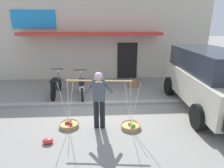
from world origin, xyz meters
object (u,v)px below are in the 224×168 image
at_px(fruit_basket_right_side, 131,125).
at_px(motorcycle_nearest_shop, 56,86).
at_px(parked_truck, 210,78).
at_px(wooden_crate, 133,84).
at_px(plastic_litter_bag, 48,141).
at_px(fruit_vendor, 99,97).
at_px(fruit_basket_left_side, 69,124).
at_px(motorcycle_second_in_row, 81,87).

distance_m(fruit_basket_right_side, motorcycle_nearest_shop, 4.01).
xyz_separation_m(parked_truck, wooden_crate, (-2.29, 2.59, -0.97)).
bearing_deg(plastic_litter_bag, motorcycle_nearest_shop, 98.51).
relative_size(fruit_vendor, fruit_basket_right_side, 1.27).
distance_m(fruit_basket_left_side, motorcycle_second_in_row, 2.49).
bearing_deg(plastic_litter_bag, parked_truck, 20.06).
distance_m(parked_truck, plastic_litter_bag, 5.68).
relative_size(fruit_basket_right_side, parked_truck, 0.30).
relative_size(plastic_litter_bag, wooden_crate, 0.64).
bearing_deg(fruit_vendor, wooden_crate, 66.72).
height_order(parked_truck, plastic_litter_bag, parked_truck).
relative_size(fruit_basket_right_side, motorcycle_second_in_row, 0.80).
bearing_deg(motorcycle_nearest_shop, fruit_basket_right_side, -45.98).
distance_m(motorcycle_second_in_row, parked_truck, 4.91).
bearing_deg(motorcycle_second_in_row, fruit_vendor, -73.43).
relative_size(fruit_basket_left_side, plastic_litter_bag, 5.18).
bearing_deg(parked_truck, plastic_litter_bag, -159.94).
relative_size(parked_truck, plastic_litter_bag, 17.50).
distance_m(fruit_basket_right_side, plastic_litter_bag, 2.34).
bearing_deg(parked_truck, fruit_basket_left_side, -167.19).
bearing_deg(fruit_basket_right_side, plastic_litter_bag, -164.45).
height_order(fruit_vendor, fruit_basket_left_side, fruit_vendor).
bearing_deg(plastic_litter_bag, fruit_basket_right_side, 15.55).
bearing_deg(fruit_basket_left_side, parked_truck, 12.81).
bearing_deg(motorcycle_second_in_row, fruit_basket_left_side, -93.71).
bearing_deg(fruit_vendor, parked_truck, 16.94).
height_order(fruit_basket_right_side, wooden_crate, fruit_basket_right_side).
distance_m(fruit_vendor, plastic_litter_bag, 1.77).
xyz_separation_m(fruit_basket_left_side, wooden_crate, (2.54, 3.69, 0.08)).
distance_m(fruit_basket_left_side, motorcycle_nearest_shop, 2.87).
distance_m(fruit_vendor, fruit_basket_left_side, 1.29).
xyz_separation_m(motorcycle_nearest_shop, wooden_crate, (3.48, 1.00, -0.29)).
distance_m(fruit_basket_right_side, motorcycle_second_in_row, 3.15).
bearing_deg(wooden_crate, fruit_vendor, -113.28).
distance_m(fruit_basket_left_side, fruit_basket_right_side, 1.85).
distance_m(motorcycle_nearest_shop, motorcycle_second_in_row, 1.12).
distance_m(motorcycle_second_in_row, wooden_crate, 2.70).
xyz_separation_m(fruit_basket_left_side, fruit_basket_right_side, (1.84, -0.19, 0.00)).
relative_size(motorcycle_second_in_row, plastic_litter_bag, 6.48).
distance_m(fruit_basket_left_side, plastic_litter_bag, 0.92).
distance_m(motorcycle_nearest_shop, plastic_litter_bag, 3.56).
relative_size(motorcycle_nearest_shop, parked_truck, 0.37).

